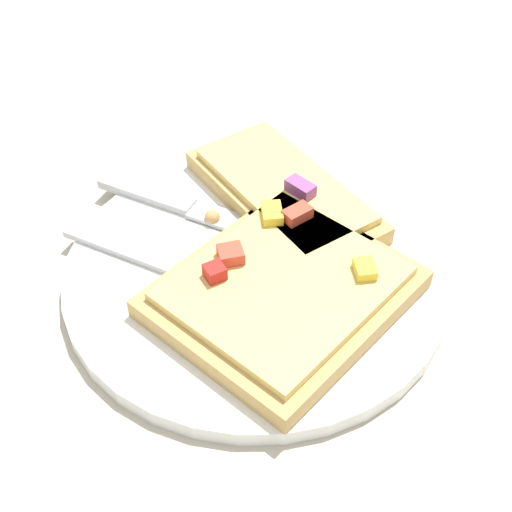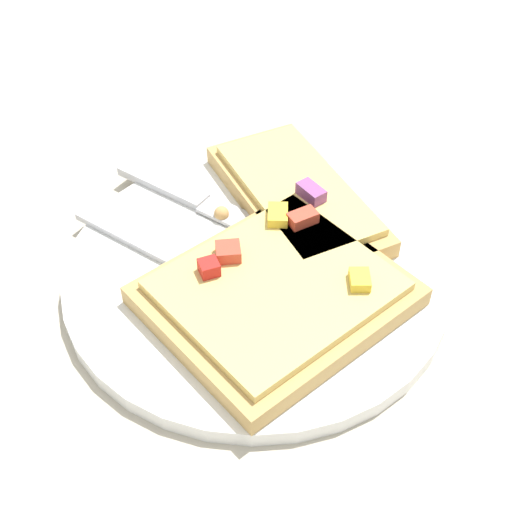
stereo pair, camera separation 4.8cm
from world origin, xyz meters
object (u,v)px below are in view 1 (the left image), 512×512
object	(u,v)px
fork	(212,279)
pizza_slice_corner	(284,193)
plate	(256,272)
pizza_slice_main	(283,290)
knife	(202,212)

from	to	relation	value
fork	pizza_slice_corner	distance (m)	0.10
plate	pizza_slice_main	size ratio (longest dim) A/B	1.32
pizza_slice_main	pizza_slice_corner	world-z (taller)	same
pizza_slice_corner	knife	bearing A→B (deg)	67.89
fork	pizza_slice_main	xyz separation A→B (m)	(-0.01, -0.05, 0.01)
knife	pizza_slice_corner	xyz separation A→B (m)	(0.02, -0.06, 0.01)
fork	pizza_slice_main	distance (m)	0.05
plate	pizza_slice_corner	size ratio (longest dim) A/B	1.54
plate	pizza_slice_corner	distance (m)	0.07
fork	pizza_slice_corner	xyz separation A→B (m)	(0.09, -0.04, 0.01)
fork	knife	bearing A→B (deg)	125.54
plate	fork	distance (m)	0.03
pizza_slice_main	pizza_slice_corner	distance (m)	0.10
knife	plate	bearing A→B (deg)	-26.93
fork	pizza_slice_main	size ratio (longest dim) A/B	1.01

